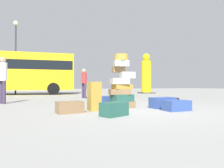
{
  "coord_description": "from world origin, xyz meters",
  "views": [
    {
      "loc": [
        -2.61,
        -4.93,
        0.67
      ],
      "look_at": [
        -0.3,
        1.39,
        0.73
      ],
      "focal_mm": 30.87,
      "sensor_mm": 36.0,
      "label": 1
    }
  ],
  "objects_px": {
    "person_bearded_onlooker": "(3,76)",
    "lamp_post": "(16,46)",
    "suitcase_tan_foreground_near": "(94,96)",
    "suitcase_brown_foreground_far": "(70,107)",
    "parked_bus": "(17,71)",
    "suitcase_tower": "(122,86)",
    "yellow_dummy_statue": "(146,76)",
    "suitcase_teal_left_side": "(114,109)",
    "suitcase_navy_behind_tower": "(177,105)",
    "suitcase_navy_upright_blue": "(163,103)",
    "person_tourist_with_camera": "(84,81)",
    "suitcase_black_right_side": "(167,102)",
    "suitcase_navy_white_trunk": "(103,101)"
  },
  "relations": [
    {
      "from": "suitcase_navy_behind_tower",
      "to": "person_bearded_onlooker",
      "type": "xyz_separation_m",
      "value": [
        -4.79,
        3.88,
        0.91
      ]
    },
    {
      "from": "parked_bus",
      "to": "yellow_dummy_statue",
      "type": "bearing_deg",
      "value": -3.19
    },
    {
      "from": "suitcase_tan_foreground_near",
      "to": "suitcase_brown_foreground_far",
      "type": "bearing_deg",
      "value": -169.41
    },
    {
      "from": "suitcase_tower",
      "to": "suitcase_brown_foreground_far",
      "type": "relative_size",
      "value": 2.61
    },
    {
      "from": "suitcase_brown_foreground_far",
      "to": "lamp_post",
      "type": "distance_m",
      "value": 13.42
    },
    {
      "from": "suitcase_brown_foreground_far",
      "to": "person_bearded_onlooker",
      "type": "height_order",
      "value": "person_bearded_onlooker"
    },
    {
      "from": "suitcase_tower",
      "to": "suitcase_navy_upright_blue",
      "type": "height_order",
      "value": "suitcase_tower"
    },
    {
      "from": "suitcase_tan_foreground_near",
      "to": "suitcase_black_right_side",
      "type": "bearing_deg",
      "value": 3.95
    },
    {
      "from": "suitcase_navy_white_trunk",
      "to": "person_tourist_with_camera",
      "type": "distance_m",
      "value": 4.26
    },
    {
      "from": "suitcase_tower",
      "to": "suitcase_navy_white_trunk",
      "type": "relative_size",
      "value": 2.09
    },
    {
      "from": "suitcase_brown_foreground_far",
      "to": "yellow_dummy_statue",
      "type": "xyz_separation_m",
      "value": [
        8.12,
        10.23,
        1.43
      ]
    },
    {
      "from": "parked_bus",
      "to": "suitcase_navy_white_trunk",
      "type": "bearing_deg",
      "value": -65.24
    },
    {
      "from": "parked_bus",
      "to": "suitcase_brown_foreground_far",
      "type": "bearing_deg",
      "value": -73.23
    },
    {
      "from": "suitcase_tan_foreground_near",
      "to": "suitcase_brown_foreground_far",
      "type": "height_order",
      "value": "suitcase_tan_foreground_near"
    },
    {
      "from": "suitcase_navy_behind_tower",
      "to": "suitcase_tan_foreground_near",
      "type": "bearing_deg",
      "value": 156.23
    },
    {
      "from": "suitcase_tower",
      "to": "suitcase_brown_foreground_far",
      "type": "height_order",
      "value": "suitcase_tower"
    },
    {
      "from": "suitcase_black_right_side",
      "to": "suitcase_navy_white_trunk",
      "type": "relative_size",
      "value": 0.92
    },
    {
      "from": "suitcase_teal_left_side",
      "to": "suitcase_navy_behind_tower",
      "type": "distance_m",
      "value": 1.93
    },
    {
      "from": "suitcase_brown_foreground_far",
      "to": "parked_bus",
      "type": "height_order",
      "value": "parked_bus"
    },
    {
      "from": "person_tourist_with_camera",
      "to": "lamp_post",
      "type": "height_order",
      "value": "lamp_post"
    },
    {
      "from": "parked_bus",
      "to": "suitcase_tower",
      "type": "bearing_deg",
      "value": -65.0
    },
    {
      "from": "suitcase_black_right_side",
      "to": "suitcase_navy_white_trunk",
      "type": "bearing_deg",
      "value": -176.49
    },
    {
      "from": "suitcase_black_right_side",
      "to": "parked_bus",
      "type": "bearing_deg",
      "value": 139.28
    },
    {
      "from": "suitcase_teal_left_side",
      "to": "person_tourist_with_camera",
      "type": "height_order",
      "value": "person_tourist_with_camera"
    },
    {
      "from": "suitcase_brown_foreground_far",
      "to": "person_bearded_onlooker",
      "type": "xyz_separation_m",
      "value": [
        -2.02,
        3.32,
        0.91
      ]
    },
    {
      "from": "lamp_post",
      "to": "suitcase_brown_foreground_far",
      "type": "bearing_deg",
      "value": -78.05
    },
    {
      "from": "suitcase_tan_foreground_near",
      "to": "suitcase_navy_behind_tower",
      "type": "xyz_separation_m",
      "value": [
        2.09,
        -0.76,
        -0.25
      ]
    },
    {
      "from": "yellow_dummy_statue",
      "to": "lamp_post",
      "type": "distance_m",
      "value": 11.28
    },
    {
      "from": "suitcase_tower",
      "to": "lamp_post",
      "type": "bearing_deg",
      "value": 109.6
    },
    {
      "from": "yellow_dummy_statue",
      "to": "lamp_post",
      "type": "xyz_separation_m",
      "value": [
        -10.78,
        2.36,
        2.35
      ]
    },
    {
      "from": "suitcase_tan_foreground_near",
      "to": "person_bearded_onlooker",
      "type": "bearing_deg",
      "value": 124.64
    },
    {
      "from": "suitcase_tan_foreground_near",
      "to": "suitcase_navy_upright_blue",
      "type": "relative_size",
      "value": 1.02
    },
    {
      "from": "suitcase_black_right_side",
      "to": "suitcase_tan_foreground_near",
      "type": "height_order",
      "value": "suitcase_tan_foreground_near"
    },
    {
      "from": "suitcase_tan_foreground_near",
      "to": "suitcase_teal_left_side",
      "type": "height_order",
      "value": "suitcase_tan_foreground_near"
    },
    {
      "from": "person_tourist_with_camera",
      "to": "parked_bus",
      "type": "xyz_separation_m",
      "value": [
        -4.0,
        6.18,
        0.87
      ]
    },
    {
      "from": "lamp_post",
      "to": "suitcase_teal_left_side",
      "type": "bearing_deg",
      "value": -75.28
    },
    {
      "from": "suitcase_black_right_side",
      "to": "suitcase_navy_white_trunk",
      "type": "distance_m",
      "value": 2.19
    },
    {
      "from": "suitcase_navy_upright_blue",
      "to": "lamp_post",
      "type": "relative_size",
      "value": 0.13
    },
    {
      "from": "suitcase_tower",
      "to": "person_tourist_with_camera",
      "type": "relative_size",
      "value": 1.01
    },
    {
      "from": "suitcase_tan_foreground_near",
      "to": "yellow_dummy_statue",
      "type": "bearing_deg",
      "value": 47.18
    },
    {
      "from": "suitcase_brown_foreground_far",
      "to": "suitcase_teal_left_side",
      "type": "bearing_deg",
      "value": -53.89
    },
    {
      "from": "lamp_post",
      "to": "suitcase_tower",
      "type": "bearing_deg",
      "value": -70.4
    },
    {
      "from": "person_bearded_onlooker",
      "to": "lamp_post",
      "type": "xyz_separation_m",
      "value": [
        -0.65,
        9.27,
        2.87
      ]
    },
    {
      "from": "suitcase_teal_left_side",
      "to": "lamp_post",
      "type": "relative_size",
      "value": 0.1
    },
    {
      "from": "suitcase_teal_left_side",
      "to": "lamp_post",
      "type": "bearing_deg",
      "value": 80.41
    },
    {
      "from": "suitcase_tower",
      "to": "suitcase_brown_foreground_far",
      "type": "bearing_deg",
      "value": -161.47
    },
    {
      "from": "person_tourist_with_camera",
      "to": "parked_bus",
      "type": "relative_size",
      "value": 0.18
    },
    {
      "from": "suitcase_tower",
      "to": "suitcase_navy_white_trunk",
      "type": "bearing_deg",
      "value": 113.23
    },
    {
      "from": "suitcase_tower",
      "to": "parked_bus",
      "type": "height_order",
      "value": "parked_bus"
    },
    {
      "from": "suitcase_teal_left_side",
      "to": "person_tourist_with_camera",
      "type": "xyz_separation_m",
      "value": [
        0.65,
        6.37,
        0.8
      ]
    }
  ]
}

